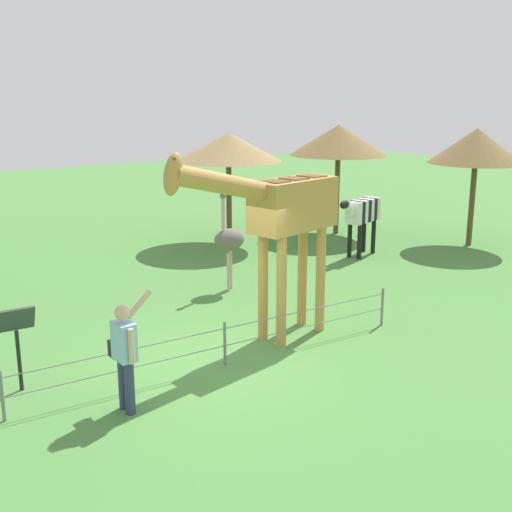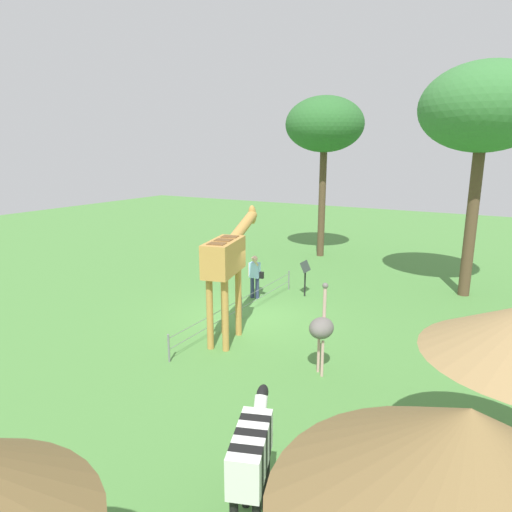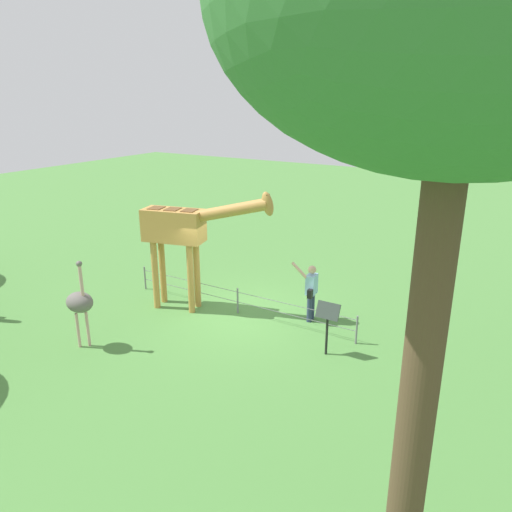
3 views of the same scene
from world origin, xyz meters
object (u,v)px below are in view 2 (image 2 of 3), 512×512
object	(u,v)px
zebra	(252,454)
info_sign	(305,271)
tree_east	(484,109)
visitor	(255,274)
ostrich	(322,328)
tree_northeast	(325,126)
shade_hut_near	(464,465)
giraffe	(228,259)

from	to	relation	value
zebra	info_sign	bearing A→B (deg)	19.56
tree_east	visitor	bearing A→B (deg)	122.49
ostrich	info_sign	distance (m)	5.90
zebra	ostrich	size ratio (longest dim) A/B	0.80
visitor	tree_northeast	world-z (taller)	tree_northeast
info_sign	ostrich	bearing A→B (deg)	-152.75
ostrich	info_sign	world-z (taller)	ostrich
zebra	tree_east	size ratio (longest dim) A/B	0.22
visitor	ostrich	bearing A→B (deg)	-134.62
visitor	shade_hut_near	bearing A→B (deg)	-142.90
shade_hut_near	tree_northeast	xyz separation A→B (m)	(17.60, 8.08, 3.50)
tree_northeast	tree_east	bearing A→B (deg)	-115.42
shade_hut_near	tree_northeast	distance (m)	19.68
zebra	info_sign	world-z (taller)	zebra
shade_hut_near	tree_northeast	bearing A→B (deg)	24.65
giraffe	tree_northeast	size ratio (longest dim) A/B	0.48
visitor	info_sign	distance (m)	1.86
zebra	ostrich	world-z (taller)	ostrich
visitor	tree_east	world-z (taller)	tree_east
visitor	info_sign	bearing A→B (deg)	-53.31
giraffe	visitor	size ratio (longest dim) A/B	2.26
giraffe	zebra	world-z (taller)	giraffe
ostrich	tree_east	distance (m)	10.22
zebra	tree_east	bearing A→B (deg)	-6.95
zebra	shade_hut_near	world-z (taller)	shade_hut_near
tree_northeast	info_sign	bearing A→B (deg)	-163.13
info_sign	giraffe	bearing A→B (deg)	174.93
tree_northeast	shade_hut_near	bearing A→B (deg)	-155.35
giraffe	visitor	distance (m)	3.84
tree_east	tree_northeast	distance (m)	7.79
visitor	ostrich	distance (m)	5.89
zebra	info_sign	size ratio (longest dim) A/B	1.36
giraffe	tree_east	size ratio (longest dim) A/B	0.46
info_sign	tree_east	bearing A→B (deg)	-58.82
tree_northeast	info_sign	size ratio (longest dim) A/B	5.92
tree_east	giraffe	bearing A→B (deg)	144.11
zebra	info_sign	xyz separation A→B (m)	(9.88, 3.51, -0.21)
visitor	zebra	xyz separation A→B (m)	(-8.77, -5.00, 0.26)
giraffe	info_sign	world-z (taller)	giraffe
visitor	tree_east	xyz separation A→B (m)	(4.19, -6.58, 5.72)
giraffe	tree_east	world-z (taller)	tree_east
shade_hut_near	tree_east	distance (m)	14.76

